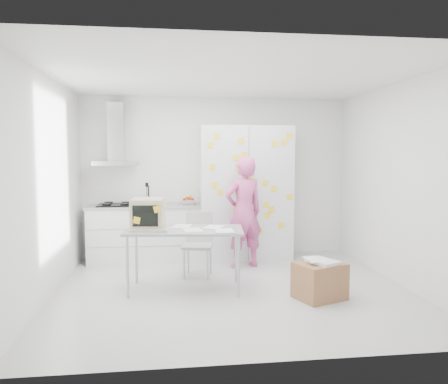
{
  "coord_description": "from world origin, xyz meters",
  "views": [
    {
      "loc": [
        -0.8,
        -5.45,
        1.75
      ],
      "look_at": [
        -0.03,
        0.68,
        1.21
      ],
      "focal_mm": 35.0,
      "sensor_mm": 36.0,
      "label": 1
    }
  ],
  "objects": [
    {
      "name": "cardboard_box",
      "position": [
        0.99,
        -0.48,
        0.23
      ],
      "size": [
        0.67,
        0.6,
        0.48
      ],
      "rotation": [
        0.0,
        0.0,
        0.36
      ],
      "color": "#966641",
      "rests_on": "ground"
    },
    {
      "name": "person",
      "position": [
        0.33,
        1.1,
        0.85
      ],
      "size": [
        0.72,
        0.58,
        1.71
      ],
      "primitive_type": "imported",
      "rotation": [
        0.0,
        0.0,
        3.47
      ],
      "color": "#D05194",
      "rests_on": "ground"
    },
    {
      "name": "floor",
      "position": [
        0.0,
        0.0,
        -0.01
      ],
      "size": [
        4.5,
        4.0,
        0.02
      ],
      "primitive_type": "cube",
      "color": "silver",
      "rests_on": "ground"
    },
    {
      "name": "ceiling",
      "position": [
        0.0,
        0.0,
        2.7
      ],
      "size": [
        4.5,
        4.0,
        0.02
      ],
      "primitive_type": "cube",
      "color": "white",
      "rests_on": "walls"
    },
    {
      "name": "counter_run",
      "position": [
        -1.2,
        1.7,
        0.47
      ],
      "size": [
        1.84,
        0.63,
        1.28
      ],
      "color": "white",
      "rests_on": "ground"
    },
    {
      "name": "tall_cabinet",
      "position": [
        0.45,
        1.67,
        1.1
      ],
      "size": [
        1.5,
        0.68,
        2.2
      ],
      "color": "silver",
      "rests_on": "ground"
    },
    {
      "name": "range_hood",
      "position": [
        -1.65,
        1.84,
        1.96
      ],
      "size": [
        0.7,
        0.48,
        1.01
      ],
      "color": "silver",
      "rests_on": "walls"
    },
    {
      "name": "desk",
      "position": [
        -0.91,
        0.13,
        0.89
      ],
      "size": [
        1.54,
        0.88,
        1.17
      ],
      "rotation": [
        0.0,
        0.0,
        -0.1
      ],
      "color": "#9DA3A8",
      "rests_on": "ground"
    },
    {
      "name": "chair",
      "position": [
        -0.39,
        0.74,
        0.51
      ],
      "size": [
        0.49,
        0.49,
        0.91
      ],
      "rotation": [
        0.0,
        0.0,
        -0.22
      ],
      "color": "#ADADAB",
      "rests_on": "ground"
    },
    {
      "name": "walls",
      "position": [
        0.0,
        0.72,
        1.35
      ],
      "size": [
        4.52,
        4.01,
        2.7
      ],
      "color": "white",
      "rests_on": "ground"
    }
  ]
}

